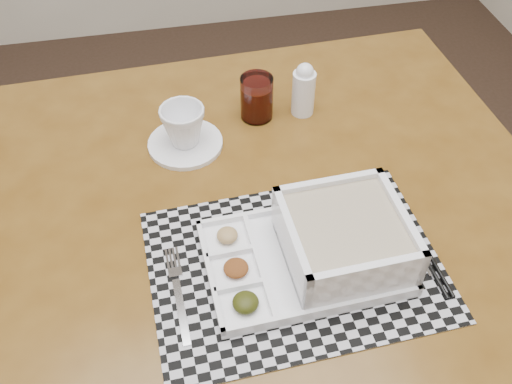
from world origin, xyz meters
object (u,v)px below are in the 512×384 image
dining_table (277,243)px  serving_tray (334,244)px  creamer_bottle (304,90)px  cup (183,126)px  juice_glass (257,99)px

dining_table → serving_tray: size_ratio=3.30×
serving_tray → creamer_bottle: creamer_bottle is taller
cup → creamer_bottle: creamer_bottle is taller
dining_table → juice_glass: size_ratio=11.37×
juice_glass → dining_table: bearing=-93.7°
cup → serving_tray: bearing=-35.1°
dining_table → juice_glass: bearing=86.3°
cup → dining_table: bearing=-33.8°
dining_table → juice_glass: (0.02, 0.28, 0.12)m
cup → creamer_bottle: (0.26, 0.06, 0.01)m
serving_tray → juice_glass: serving_tray is taller
dining_table → juice_glass: juice_glass is taller
dining_table → cup: cup is taller
dining_table → serving_tray: bearing=-61.0°
serving_tray → creamer_bottle: 0.39m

